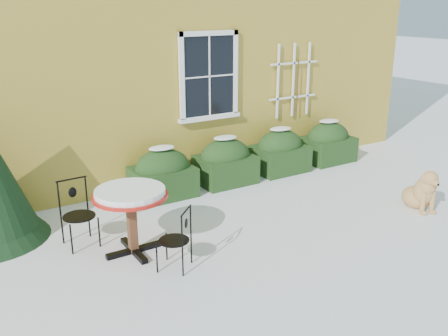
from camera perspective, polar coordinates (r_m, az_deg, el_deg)
ground at (r=7.08m, az=4.35°, el=-9.10°), size 80.00×80.00×0.00m
house at (r=12.61m, az=-15.35°, el=17.53°), size 12.40×8.40×6.40m
hedge_row at (r=9.75m, az=3.39°, el=1.27°), size 4.95×0.80×0.91m
bistro_table at (r=6.74m, az=-10.63°, el=-3.62°), size 1.00×1.00×0.93m
patio_chair_near at (r=6.42m, az=-5.45°, el=-8.07°), size 0.52×0.52×0.83m
patio_chair_far at (r=7.27m, az=-16.35°, el=-4.98°), size 0.45×0.45×0.94m
dog at (r=8.83m, az=21.66°, el=-2.61°), size 0.60×0.79×0.74m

